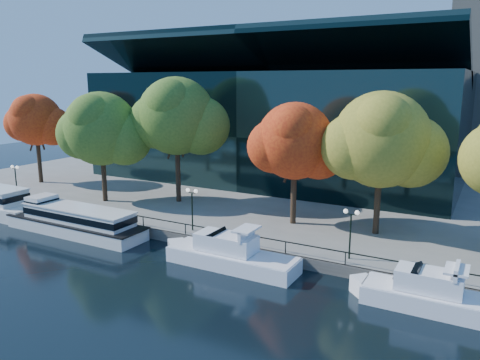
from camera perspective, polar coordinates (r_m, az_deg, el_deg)
The scene contains 15 objects.
ground at distance 41.56m, azimuth -9.24°, elevation -9.07°, with size 160.00×160.00×0.00m, color black.
promenade at distance 72.42m, azimuth 8.71°, elevation 0.40°, with size 90.00×67.08×1.00m.
railing at distance 43.38m, azimuth -6.68°, elevation -5.38°, with size 88.20×0.08×0.99m.
convention_building at distance 68.55m, azimuth 4.42°, elevation 6.63°, with size 50.00×24.57×21.43m.
tour_boat at distance 49.48m, azimuth -19.79°, elevation -4.50°, with size 17.32×3.86×3.29m.
cruiser_near at distance 38.43m, azimuth -1.61°, elevation -8.94°, with size 12.16×3.13×3.52m.
cruiser_far at distance 34.03m, azimuth 21.98°, elevation -12.73°, with size 10.39×2.88×3.39m.
tree_0 at distance 69.76m, azimuth -23.59°, elevation 6.61°, with size 8.78×7.20×12.21m.
tree_1 at distance 55.90m, azimuth -16.49°, elevation 5.82°, with size 10.52×8.63×12.71m.
tree_2 at distance 53.76m, azimuth -7.64°, elevation 7.52°, with size 11.03×9.04×14.36m.
tree_3 at distance 45.15m, azimuth 6.85°, elevation 4.52°, with size 9.30×7.62×11.92m.
tree_4 at distance 43.45m, azimuth 17.04°, elevation 4.46°, with size 10.79×8.84×13.03m.
lamp_0 at distance 61.71m, azimuth -25.70°, elevation 0.65°, with size 1.26×0.36×4.03m.
lamp_1 at distance 43.85m, azimuth -5.87°, elevation -2.40°, with size 1.26×0.36×4.03m.
lamp_2 at distance 37.65m, azimuth 13.36°, elevation -5.08°, with size 1.26×0.36×4.03m.
Camera 1 is at (24.26, -30.35, 14.76)m, focal length 35.00 mm.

